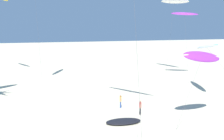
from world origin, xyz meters
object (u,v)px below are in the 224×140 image
Objects in this scene: flying_kite_0 at (185,14)px; person_mid_field at (140,107)px; flying_kite_5 at (202,57)px; grounded_kite_0 at (123,121)px; flying_kite_2 at (207,46)px; flying_kite_4 at (175,1)px; person_foreground_walker at (121,101)px.

flying_kite_0 is 26.52m from person_mid_field.
flying_kite_5 reaches higher than grounded_kite_0.
flying_kite_0 is 0.92× the size of flying_kite_2.
person_mid_field is at bearing -131.87° from flying_kite_0.
flying_kite_0 is 5.98m from flying_kite_4.
person_foreground_walker is (1.25, 4.73, 0.72)m from grounded_kite_0.
flying_kite_2 is 18.50m from grounded_kite_0.
flying_kite_0 is 29.63m from grounded_kite_0.
flying_kite_2 is 19.15m from flying_kite_4.
person_foreground_walker is 1.00× the size of person_mid_field.
flying_kite_5 is 8.42m from person_mid_field.
person_mid_field is (1.33, -2.92, 0.00)m from person_foreground_walker.
flying_kite_0 is 13.21m from flying_kite_2.
flying_kite_4 is 30.54m from person_foreground_walker.
flying_kite_0 is at bearing -98.34° from flying_kite_4.
flying_kite_4 reaches higher than flying_kite_0.
grounded_kite_0 is (-18.69, -19.79, -11.70)m from flying_kite_0.
flying_kite_2 reaches higher than person_foreground_walker.
flying_kite_0 is at bearing 48.13° from person_mid_field.
grounded_kite_0 is 4.94m from person_foreground_walker.
flying_kite_2 is 8.32× the size of person_mid_field.
flying_kite_2 is 15.58m from person_foreground_walker.
flying_kite_2 is at bearing 51.58° from flying_kite_5.
grounded_kite_0 is (-8.09, 0.99, -6.44)m from flying_kite_5.
person_mid_field is (-16.89, -23.26, -13.67)m from flying_kite_4.
person_mid_field reaches higher than person_foreground_walker.
person_foreground_walker reaches higher than grounded_kite_0.
person_foreground_walker is 3.21m from person_mid_field.
grounded_kite_0 is at bearing -104.79° from person_foreground_walker.
flying_kite_4 is 9.49× the size of person_mid_field.
flying_kite_4 is at bearing 66.40° from flying_kite_5.
flying_kite_2 is 3.63× the size of grounded_kite_0.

